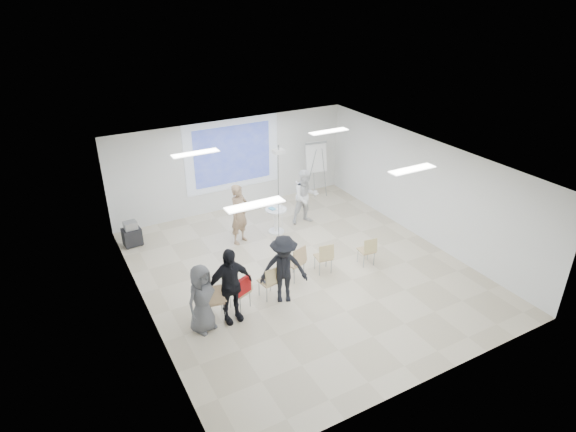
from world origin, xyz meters
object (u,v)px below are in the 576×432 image
audience_left (230,281)px  audience_mid (284,265)px  chair_left_inner (270,280)px  chair_right_far (368,249)px  player_right (306,194)px  chair_center (296,260)px  laptop (268,280)px  chair_left_mid (242,290)px  flipchart_easel (316,158)px  audience_outer (202,295)px  chair_far_left (215,298)px  pedestal_table (276,219)px  player_left (239,210)px  chair_right_inner (325,256)px  av_cart (132,235)px

audience_left → audience_mid: size_ratio=1.07×
chair_left_inner → chair_right_far: chair_left_inner is taller
player_right → chair_center: bearing=-118.1°
chair_right_far → laptop: size_ratio=2.60×
chair_left_mid → flipchart_easel: bearing=20.9°
chair_left_inner → audience_mid: audience_mid is taller
chair_center → chair_right_far: bearing=-27.3°
chair_left_mid → chair_left_inner: 0.75m
player_right → audience_left: audience_left is taller
audience_left → audience_outer: (-0.65, -0.02, -0.14)m
chair_far_left → chair_center: bearing=22.1°
chair_center → audience_left: 2.23m
pedestal_table → laptop: size_ratio=2.51×
chair_right_far → pedestal_table: bearing=120.4°
player_right → flipchart_easel: flipchart_easel is taller
player_left → chair_far_left: player_left is taller
chair_far_left → chair_center: 2.43m
chair_left_mid → chair_far_left: bearing=165.6°
audience_left → flipchart_easel: size_ratio=1.03×
chair_right_inner → flipchart_easel: (2.32, 4.18, 0.97)m
flipchart_easel → chair_left_mid: bearing=-127.9°
chair_right_inner → laptop: chair_right_inner is taller
player_right → chair_left_inner: bearing=-125.7°
player_right → chair_right_inner: 2.98m
pedestal_table → chair_right_inner: size_ratio=0.92×
laptop → audience_mid: audience_mid is taller
audience_outer → flipchart_easel: bearing=16.1°
chair_left_mid → audience_left: audience_left is taller
flipchart_easel → av_cart: flipchart_easel is taller
chair_right_inner → audience_left: bearing=-159.1°
pedestal_table → chair_left_mid: (-2.42, -2.95, 0.06)m
chair_left_inner → audience_left: 1.28m
chair_left_mid → chair_left_inner: chair_left_inner is taller
laptop → av_cart: size_ratio=0.43×
player_right → chair_center: (-1.85, -2.67, -0.40)m
player_left → audience_left: audience_left is taller
chair_far_left → chair_right_far: 4.39m
laptop → chair_right_inner: bearing=178.9°
player_right → chair_right_far: (0.16, -2.99, -0.47)m
pedestal_table → av_cart: pedestal_table is taller
chair_right_far → audience_left: size_ratio=0.40×
audience_outer → pedestal_table: bearing=19.5°
player_left → chair_left_inner: player_left is taller
pedestal_table → audience_left: size_ratio=0.39×
chair_far_left → chair_left_inner: bearing=15.2°
chair_right_inner → audience_mid: 1.64m
player_right → audience_mid: size_ratio=0.99×
chair_left_mid → audience_mid: bearing=-32.6°
pedestal_table → player_left: size_ratio=0.40×
chair_right_far → flipchart_easel: (1.10, 4.42, 0.99)m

